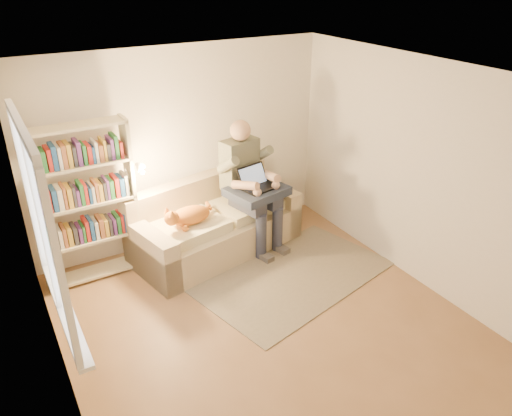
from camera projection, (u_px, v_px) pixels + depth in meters
floor at (271, 327)px, 5.28m from camera, size 4.50×4.50×0.00m
ceiling at (275, 80)px, 4.12m from camera, size 4.00×4.50×0.02m
wall_left at (50, 279)px, 3.81m from camera, size 0.02×4.50×2.60m
wall_right at (424, 177)px, 5.59m from camera, size 0.02×4.50×2.60m
wall_back at (182, 148)px, 6.45m from camera, size 4.00×0.02×2.60m
wall_front at (471, 372)px, 2.96m from camera, size 4.00×0.02×2.60m
window at (51, 257)px, 3.96m from camera, size 0.12×1.52×1.69m
sofa at (214, 226)px, 6.57m from camera, size 2.36×1.43×0.94m
person at (248, 179)px, 6.46m from camera, size 0.62×0.85×1.69m
cat at (185, 217)px, 5.99m from camera, size 0.74×0.38×0.28m
blanket at (263, 190)px, 6.44m from camera, size 0.82×0.72×0.11m
laptop at (262, 181)px, 6.40m from camera, size 0.49×0.45×0.34m
bookshelf at (85, 197)px, 5.68m from camera, size 1.28×0.35×1.93m
rug at (294, 276)px, 6.12m from camera, size 2.59×1.89×0.01m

